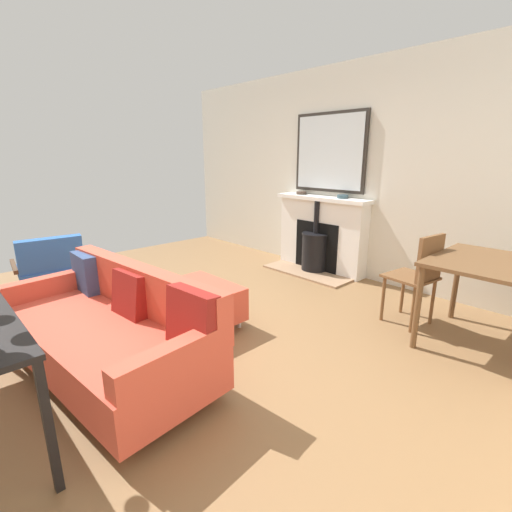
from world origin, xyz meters
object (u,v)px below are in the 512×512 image
ottoman (202,301)px  dining_chair_near_fireplace (419,272)px  dining_table (491,273)px  sofa (110,330)px  armchair_accent (50,265)px  mantel_bowl_far (343,196)px  fireplace (320,238)px  mantel_bowl_near (301,193)px

ottoman → dining_chair_near_fireplace: dining_chair_near_fireplace is taller
dining_table → ottoman: bearing=-53.0°
sofa → armchair_accent: 1.71m
ottoman → dining_chair_near_fireplace: bearing=136.4°
ottoman → armchair_accent: (0.87, -1.53, 0.20)m
mantel_bowl_far → sofa: size_ratio=0.07×
fireplace → mantel_bowl_near: (-0.03, -0.38, 0.60)m
mantel_bowl_far → dining_table: mantel_bowl_far is taller
fireplace → armchair_accent: (3.09, -1.23, -0.01)m
dining_chair_near_fireplace → mantel_bowl_far: bearing=-119.4°
sofa → dining_chair_near_fireplace: (-2.40, 1.23, 0.20)m
dining_table → dining_chair_near_fireplace: 0.58m
fireplace → mantel_bowl_far: mantel_bowl_far is taller
ottoman → dining_table: 2.49m
mantel_bowl_near → fireplace: bearing=84.9°
sofa → mantel_bowl_near: bearing=-164.9°
ottoman → armchair_accent: armchair_accent is taller
armchair_accent → dining_chair_near_fireplace: dining_chair_near_fireplace is taller
dining_table → dining_chair_near_fireplace: dining_chair_near_fireplace is taller
mantel_bowl_far → ottoman: (2.25, -0.00, -0.82)m
dining_chair_near_fireplace → ottoman: bearing=-43.6°
mantel_bowl_far → mantel_bowl_near: bearing=-90.0°
mantel_bowl_near → armchair_accent: bearing=-15.1°
mantel_bowl_near → ottoman: bearing=17.0°
mantel_bowl_near → ottoman: 2.49m
fireplace → mantel_bowl_far: 0.68m
sofa → ottoman: (-0.93, -0.17, -0.09)m
fireplace → sofa: (3.15, 0.48, -0.13)m
ottoman → dining_chair_near_fireplace: size_ratio=0.84×
mantel_bowl_far → armchair_accent: mantel_bowl_far is taller
ottoman → armchair_accent: 1.77m
armchair_accent → ottoman: bearing=119.7°
armchair_accent → dining_chair_near_fireplace: bearing=128.7°
fireplace → dining_table: bearing=72.0°
fireplace → sofa: 3.19m
mantel_bowl_far → armchair_accent: 3.54m
fireplace → ottoman: size_ratio=1.87×
mantel_bowl_near → armchair_accent: size_ratio=0.19×
sofa → ottoman: 0.95m
dining_table → dining_chair_near_fireplace: (0.01, -0.56, -0.12)m
sofa → dining_chair_near_fireplace: size_ratio=2.20×
sofa → dining_table: (-2.41, 1.79, 0.32)m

